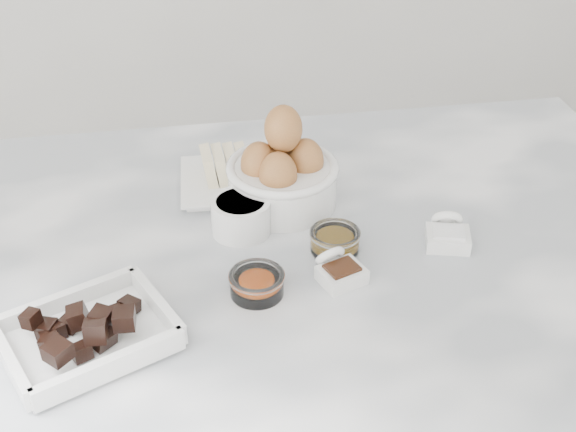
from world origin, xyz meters
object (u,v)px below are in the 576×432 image
object	(u,v)px
honey_bowl	(335,240)
salt_spoon	(448,233)
zest_bowl	(257,283)
butter_plate	(228,174)
egg_bowl	(282,173)
chocolate_dish	(87,332)
vanilla_spoon	(339,270)
sugar_ramekin	(241,215)

from	to	relation	value
honey_bowl	salt_spoon	world-z (taller)	salt_spoon
zest_bowl	salt_spoon	world-z (taller)	salt_spoon
butter_plate	egg_bowl	xyz separation A→B (m)	(0.08, -0.06, 0.03)
zest_bowl	salt_spoon	xyz separation A→B (m)	(0.28, 0.07, -0.00)
butter_plate	egg_bowl	world-z (taller)	egg_bowl
chocolate_dish	egg_bowl	size ratio (longest dim) A/B	1.42
egg_bowl	zest_bowl	xyz separation A→B (m)	(-0.07, -0.21, -0.03)
vanilla_spoon	salt_spoon	bearing A→B (deg)	18.15
vanilla_spoon	chocolate_dish	bearing A→B (deg)	-166.39
butter_plate	egg_bowl	size ratio (longest dim) A/B	0.95
honey_bowl	salt_spoon	size ratio (longest dim) A/B	0.85
sugar_ramekin	salt_spoon	xyz separation A→B (m)	(0.28, -0.07, -0.01)
honey_bowl	salt_spoon	distance (m)	0.16
honey_bowl	zest_bowl	distance (m)	0.14
butter_plate	zest_bowl	world-z (taller)	butter_plate
sugar_ramekin	egg_bowl	bearing A→B (deg)	42.62
vanilla_spoon	zest_bowl	bearing A→B (deg)	-173.35
egg_bowl	zest_bowl	world-z (taller)	egg_bowl
chocolate_dish	vanilla_spoon	world-z (taller)	chocolate_dish
butter_plate	salt_spoon	size ratio (longest dim) A/B	1.91
butter_plate	honey_bowl	world-z (taller)	butter_plate
egg_bowl	chocolate_dish	bearing A→B (deg)	-135.49
zest_bowl	vanilla_spoon	bearing A→B (deg)	6.65
salt_spoon	vanilla_spoon	bearing A→B (deg)	-161.85
honey_bowl	vanilla_spoon	world-z (taller)	vanilla_spoon
chocolate_dish	egg_bowl	world-z (taller)	egg_bowl
sugar_ramekin	vanilla_spoon	bearing A→B (deg)	-48.60
vanilla_spoon	honey_bowl	bearing A→B (deg)	82.51
chocolate_dish	butter_plate	xyz separation A→B (m)	(0.20, 0.33, -0.00)
chocolate_dish	vanilla_spoon	size ratio (longest dim) A/B	2.90
sugar_ramekin	honey_bowl	world-z (taller)	sugar_ramekin
chocolate_dish	salt_spoon	xyz separation A→B (m)	(0.49, 0.13, -0.01)
chocolate_dish	butter_plate	distance (m)	0.39
zest_bowl	egg_bowl	bearing A→B (deg)	72.32
butter_plate	vanilla_spoon	xyz separation A→B (m)	(0.12, -0.25, -0.01)
chocolate_dish	zest_bowl	size ratio (longest dim) A/B	3.24
butter_plate	vanilla_spoon	size ratio (longest dim) A/B	1.94
chocolate_dish	vanilla_spoon	bearing A→B (deg)	13.61
sugar_ramekin	chocolate_dish	bearing A→B (deg)	-134.88
sugar_ramekin	salt_spoon	bearing A→B (deg)	-14.81
honey_bowl	zest_bowl	world-z (taller)	same
honey_bowl	zest_bowl	bearing A→B (deg)	-147.10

